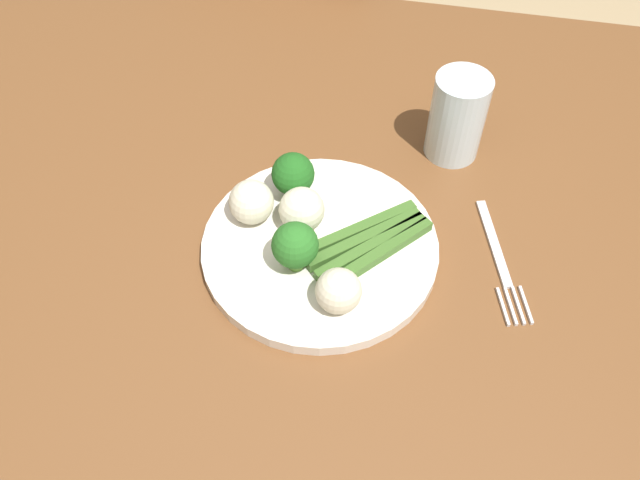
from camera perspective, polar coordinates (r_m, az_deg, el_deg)
The scene contains 12 objects.
ground_plane at distance 1.42m, azimuth -0.08°, elevation -19.70°, with size 6.00×6.00×0.02m, color tan.
dining_table at distance 0.81m, azimuth -0.13°, elevation -4.46°, with size 1.21×0.98×0.77m.
chair at distance 1.39m, azimuth -2.81°, elevation 14.56°, with size 0.47×0.47×0.87m.
plate at distance 0.70m, azimuth 0.00°, elevation -0.63°, with size 0.26×0.26×0.01m, color silver.
asparagus_bundle at distance 0.69m, azimuth 4.28°, elevation -0.25°, with size 0.14×0.13×0.01m.
broccoli_back at distance 0.65m, azimuth -2.20°, elevation -0.51°, with size 0.05×0.05×0.06m.
broccoli_near_center at distance 0.72m, azimuth -2.38°, elevation 5.76°, with size 0.05×0.05×0.06m.
cauliflower_back_right at distance 0.69m, azimuth -1.65°, elevation 2.58°, with size 0.05×0.05×0.05m, color beige.
cauliflower_edge at distance 0.70m, azimuth -6.12°, elevation 3.14°, with size 0.05×0.05×0.05m, color beige.
cauliflower_near_fork at distance 0.63m, azimuth 1.64°, elevation -4.49°, with size 0.05×0.05×0.05m, color beige.
fork at distance 0.73m, azimuth 15.50°, elevation -1.81°, with size 0.07×0.16×0.00m.
water_glass at distance 0.79m, azimuth 11.95°, elevation 10.52°, with size 0.07×0.07×0.11m, color silver.
Camera 1 is at (-0.09, 0.44, 1.34)m, focal length 36.44 mm.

